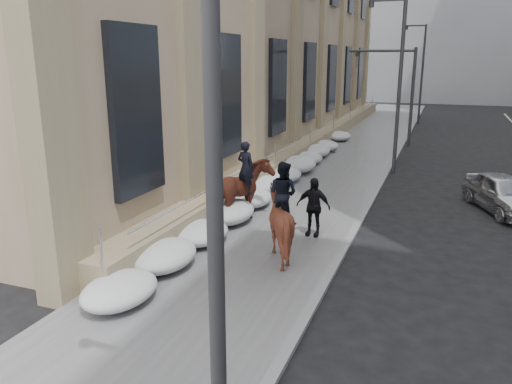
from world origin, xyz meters
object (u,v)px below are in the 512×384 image
mounted_horse_left (243,190)px  car_silver (504,193)px  pedestrian (313,207)px  mounted_horse_right (280,219)px

mounted_horse_left → car_silver: mounted_horse_left is taller
pedestrian → car_silver: (5.72, 5.18, -0.34)m
mounted_horse_right → pedestrian: mounted_horse_right is taller
mounted_horse_left → mounted_horse_right: 3.18m
mounted_horse_left → car_silver: 9.50m
mounted_horse_right → car_silver: size_ratio=0.65×
mounted_horse_left → pedestrian: size_ratio=1.48×
mounted_horse_right → pedestrian: size_ratio=1.45×
car_silver → mounted_horse_left: bearing=-171.8°
mounted_horse_left → pedestrian: mounted_horse_left is taller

